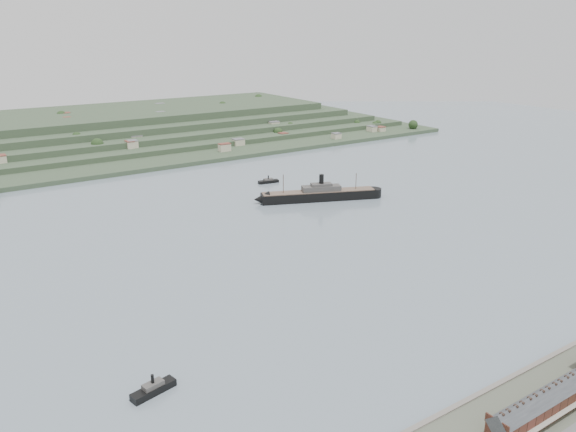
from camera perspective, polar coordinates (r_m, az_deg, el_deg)
ground at (r=325.66m, az=0.22°, el=-3.77°), size 1400.00×1400.00×0.00m
terrace_row at (r=212.99m, az=24.98°, el=-16.66°), size 55.60×9.80×11.07m
far_peninsula at (r=681.55m, az=-16.69°, el=8.32°), size 760.00×309.00×30.00m
steamship at (r=423.70m, az=2.83°, el=2.17°), size 94.51×46.34×23.82m
tugboat at (r=214.08m, az=-13.52°, el=-16.69°), size 17.41×8.01×7.58m
ferry_east at (r=472.72m, az=-2.01°, el=3.56°), size 18.03×7.71×6.55m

